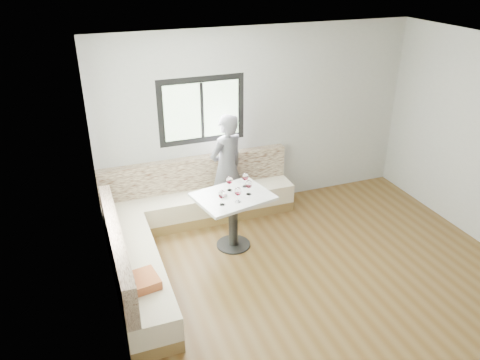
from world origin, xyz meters
TOP-DOWN VIEW (x-y plane):
  - room at (-0.08, 0.08)m, footprint 5.01×5.01m
  - banquette at (-1.59, 1.63)m, footprint 2.90×2.80m
  - table at (-0.82, 1.37)m, footprint 1.11×0.95m
  - person at (-0.65, 2.15)m, footprint 0.72×0.62m
  - olive_ramekin at (-0.96, 1.40)m, footprint 0.11×0.11m
  - wine_glass_a at (-1.05, 1.17)m, footprint 0.09×0.09m
  - wine_glass_b at (-0.83, 1.17)m, footprint 0.09×0.09m
  - wine_glass_c at (-0.62, 1.32)m, footprint 0.09×0.09m
  - wine_glass_d at (-0.82, 1.52)m, footprint 0.09×0.09m
  - wine_glass_e at (-0.58, 1.55)m, footprint 0.09×0.09m

SIDE VIEW (x-z plane):
  - banquette at x=-1.59m, z-range -0.14..0.81m
  - table at x=-0.82m, z-range 0.20..1.00m
  - olive_ramekin at x=-0.96m, z-range 0.80..0.84m
  - person at x=-0.65m, z-range 0.00..1.67m
  - wine_glass_a at x=-1.05m, z-range 0.84..1.05m
  - wine_glass_b at x=-0.83m, z-range 0.84..1.05m
  - wine_glass_c at x=-0.62m, z-range 0.84..1.05m
  - wine_glass_d at x=-0.82m, z-range 0.84..1.05m
  - wine_glass_e at x=-0.58m, z-range 0.84..1.05m
  - room at x=-0.08m, z-range 0.01..2.82m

